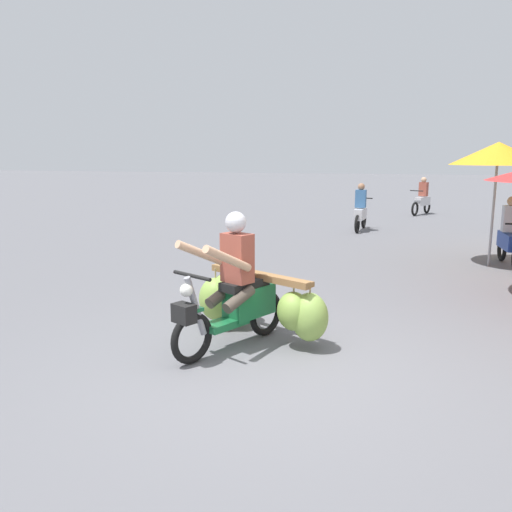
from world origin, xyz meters
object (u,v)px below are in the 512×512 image
object	(u,v)px
motorbike_distant_ahead_left	(422,199)
motorbike_main_loaded	(246,298)
motorbike_distant_far_ahead	(361,212)
market_umbrella_further_along	(498,154)
motorbike_distant_ahead_right	(509,238)

from	to	relation	value
motorbike_distant_ahead_left	motorbike_main_loaded	bearing A→B (deg)	-99.05
motorbike_main_loaded	motorbike_distant_far_ahead	bearing A→B (deg)	87.05
motorbike_distant_ahead_left	market_umbrella_further_along	bearing A→B (deg)	-83.24
motorbike_main_loaded	motorbike_distant_far_ahead	world-z (taller)	motorbike_main_loaded
motorbike_distant_ahead_right	motorbike_main_loaded	bearing A→B (deg)	-124.73
motorbike_main_loaded	market_umbrella_further_along	bearing A→B (deg)	57.40
motorbike_main_loaded	motorbike_distant_ahead_right	world-z (taller)	motorbike_main_loaded
motorbike_main_loaded	market_umbrella_further_along	xyz separation A→B (m)	(3.46, 5.40, 1.73)
motorbike_distant_ahead_right	motorbike_distant_ahead_left	bearing A→B (deg)	99.03
motorbike_distant_ahead_right	motorbike_distant_far_ahead	world-z (taller)	same
market_umbrella_further_along	motorbike_distant_ahead_left	bearing A→B (deg)	96.76
motorbike_distant_far_ahead	market_umbrella_further_along	world-z (taller)	market_umbrella_further_along
motorbike_distant_ahead_left	market_umbrella_further_along	distance (m)	9.55
motorbike_distant_ahead_right	motorbike_distant_far_ahead	bearing A→B (deg)	128.27
motorbike_distant_ahead_left	motorbike_distant_ahead_right	world-z (taller)	same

